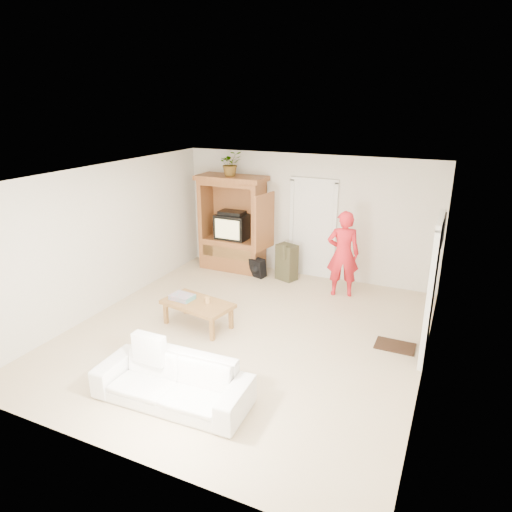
{
  "coord_description": "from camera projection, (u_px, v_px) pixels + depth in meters",
  "views": [
    {
      "loc": [
        2.93,
        -5.98,
        3.65
      ],
      "look_at": [
        -0.08,
        0.6,
        1.15
      ],
      "focal_mm": 32.0,
      "sensor_mm": 36.0,
      "label": 1
    }
  ],
  "objects": [
    {
      "name": "doorway_right",
      "position": [
        432.0,
        291.0,
        6.6
      ],
      "size": [
        0.05,
        0.9,
        2.04
      ],
      "primitive_type": "cube",
      "color": "black",
      "rests_on": "floor"
    },
    {
      "name": "candle",
      "position": [
        207.0,
        300.0,
        7.57
      ],
      "size": [
        0.08,
        0.08,
        0.1
      ],
      "primitive_type": "cylinder",
      "color": "tan",
      "rests_on": "coffee_table"
    },
    {
      "name": "wall_right",
      "position": [
        433.0,
        288.0,
        5.98
      ],
      "size": [
        0.0,
        6.0,
        6.0
      ],
      "primitive_type": "plane",
      "rotation": [
        1.57,
        0.0,
        -1.57
      ],
      "color": "silver",
      "rests_on": "floor"
    },
    {
      "name": "doormat",
      "position": [
        395.0,
        346.0,
        7.09
      ],
      "size": [
        0.6,
        0.4,
        0.02
      ],
      "primitive_type": "cube",
      "color": "#382316",
      "rests_on": "floor"
    },
    {
      "name": "door_back",
      "position": [
        313.0,
        230.0,
        9.65
      ],
      "size": [
        0.85,
        0.05,
        2.04
      ],
      "primitive_type": "cube",
      "color": "white",
      "rests_on": "floor"
    },
    {
      "name": "floor",
      "position": [
        245.0,
        334.0,
        7.48
      ],
      "size": [
        6.0,
        6.0,
        0.0
      ],
      "primitive_type": "plane",
      "color": "#C8B085",
      "rests_on": "ground"
    },
    {
      "name": "wall_back",
      "position": [
        307.0,
        216.0,
        9.64
      ],
      "size": [
        5.5,
        0.0,
        5.5
      ],
      "primitive_type": "plane",
      "rotation": [
        1.57,
        0.0,
        0.0
      ],
      "color": "silver",
      "rests_on": "floor"
    },
    {
      "name": "wall_front",
      "position": [
        111.0,
        351.0,
        4.48
      ],
      "size": [
        5.5,
        0.0,
        5.5
      ],
      "primitive_type": "plane",
      "rotation": [
        -1.57,
        0.0,
        0.0
      ],
      "color": "silver",
      "rests_on": "floor"
    },
    {
      "name": "coffee_table",
      "position": [
        198.0,
        305.0,
        7.62
      ],
      "size": [
        1.27,
        0.84,
        0.44
      ],
      "rotation": [
        0.0,
        0.0,
        -0.18
      ],
      "color": "#A07137",
      "rests_on": "floor"
    },
    {
      "name": "backpack_black",
      "position": [
        258.0,
        268.0,
        9.81
      ],
      "size": [
        0.37,
        0.28,
        0.4
      ],
      "primitive_type": null,
      "rotation": [
        0.0,
        0.0,
        -0.31
      ],
      "color": "black",
      "rests_on": "floor"
    },
    {
      "name": "framed_picture",
      "position": [
        443.0,
        230.0,
        7.52
      ],
      "size": [
        0.03,
        0.6,
        0.48
      ],
      "primitive_type": "cube",
      "color": "black",
      "rests_on": "wall_right"
    },
    {
      "name": "towel",
      "position": [
        182.0,
        297.0,
        7.71
      ],
      "size": [
        0.41,
        0.32,
        0.08
      ],
      "primitive_type": "cube",
      "rotation": [
        0.0,
        0.0,
        -0.1
      ],
      "color": "#DA4877",
      "rests_on": "coffee_table"
    },
    {
      "name": "ceiling",
      "position": [
        244.0,
        175.0,
        6.64
      ],
      "size": [
        6.0,
        6.0,
        0.0
      ],
      "primitive_type": "plane",
      "rotation": [
        3.14,
        0.0,
        0.0
      ],
      "color": "white",
      "rests_on": "floor"
    },
    {
      "name": "sofa",
      "position": [
        172.0,
        381.0,
        5.73
      ],
      "size": [
        2.01,
        0.85,
        0.58
      ],
      "primitive_type": "imported",
      "rotation": [
        0.0,
        0.0,
        0.04
      ],
      "color": "white",
      "rests_on": "floor"
    },
    {
      "name": "man",
      "position": [
        343.0,
        254.0,
        8.71
      ],
      "size": [
        0.71,
        0.56,
        1.69
      ],
      "primitive_type": "imported",
      "rotation": [
        0.0,
        0.0,
        3.43
      ],
      "color": "red",
      "rests_on": "floor"
    },
    {
      "name": "backpack_olive",
      "position": [
        287.0,
        262.0,
        9.63
      ],
      "size": [
        0.48,
        0.42,
        0.77
      ],
      "primitive_type": null,
      "rotation": [
        0.0,
        0.0,
        -0.34
      ],
      "color": "#47442B",
      "rests_on": "floor"
    },
    {
      "name": "wall_left",
      "position": [
        106.0,
        238.0,
        8.14
      ],
      "size": [
        0.0,
        6.0,
        6.0
      ],
      "primitive_type": "plane",
      "rotation": [
        1.57,
        0.0,
        1.57
      ],
      "color": "silver",
      "rests_on": "floor"
    },
    {
      "name": "plant",
      "position": [
        231.0,
        163.0,
        9.61
      ],
      "size": [
        0.62,
        0.62,
        0.52
      ],
      "primitive_type": "imported",
      "rotation": [
        0.0,
        0.0,
        0.75
      ],
      "color": "#4C7238",
      "rests_on": "armoire"
    },
    {
      "name": "armoire",
      "position": [
        233.0,
        230.0,
        10.1
      ],
      "size": [
        1.82,
        1.14,
        2.1
      ],
      "color": "#98592F",
      "rests_on": "floor"
    }
  ]
}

